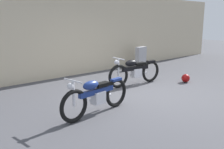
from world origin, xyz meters
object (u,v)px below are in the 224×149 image
Objects in this scene: stone_marker at (141,57)px; motorcycle_black at (135,71)px; helmet at (186,78)px; motorcycle_blue at (96,95)px.

motorcycle_black reaches higher than stone_marker.
motorcycle_black is at bearing 149.08° from helmet.
helmet is 3.96m from motorcycle_blue.
motorcycle_black is (-2.33, -1.83, -0.01)m from stone_marker.
stone_marker is at bearing 72.66° from helmet.
helmet is (-0.85, -2.72, -0.31)m from stone_marker.
helmet is at bearing 155.91° from motorcycle_black.
helmet is at bearing -107.34° from stone_marker.
stone_marker is at bearing -134.97° from motorcycle_black.
helmet is 0.14× the size of motorcycle_blue.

